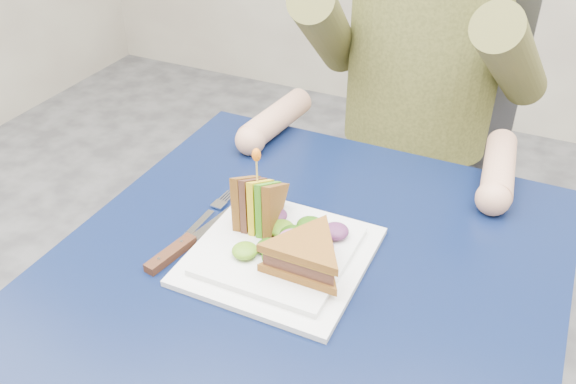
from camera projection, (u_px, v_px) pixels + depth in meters
The scene contains 12 objects.
table at pixel (307, 296), 0.98m from camera, with size 0.75×0.75×0.73m.
chair at pixel (419, 148), 1.59m from camera, with size 0.42×0.40×0.93m.
diner at pixel (427, 20), 1.30m from camera, with size 0.54×0.59×0.74m.
plate at pixel (280, 254), 0.93m from camera, with size 0.26×0.26×0.02m.
sandwich_flat at pixel (307, 255), 0.87m from camera, with size 0.14×0.14×0.05m.
sandwich_upright at pixel (258, 205), 0.96m from camera, with size 0.09×0.15×0.15m.
fork at pixel (202, 221), 1.01m from camera, with size 0.02×0.18×0.01m.
knife at pixel (180, 247), 0.95m from camera, with size 0.06×0.22×0.02m.
toothpick at pixel (257, 171), 0.93m from camera, with size 0.00×0.00×0.06m, color tan.
toothpick_frill at pixel (256, 155), 0.91m from camera, with size 0.01×0.01×0.02m, color orange.
lettuce_spill at pixel (286, 240), 0.93m from camera, with size 0.15×0.13×0.02m, color #337A14, non-canonical shape.
onion_ring at pixel (290, 241), 0.92m from camera, with size 0.04×0.04×0.01m, color #9E4C7A.
Camera 1 is at (0.28, -0.66, 1.35)m, focal length 38.00 mm.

